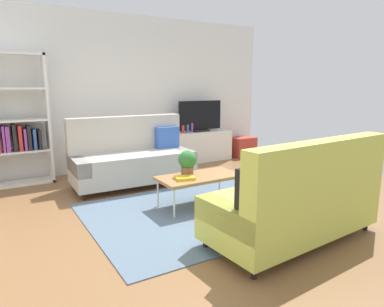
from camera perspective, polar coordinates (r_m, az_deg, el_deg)
ground_plane at (r=4.57m, az=1.02°, el=-9.22°), size 7.68×7.68×0.00m
wall_far at (r=6.82m, az=-11.66°, el=9.82°), size 6.40×0.12×2.90m
area_rug at (r=4.51m, az=1.98°, el=-9.43°), size 2.90×2.20×0.01m
couch_beige at (r=5.64m, az=-9.85°, el=-0.74°), size 1.92×0.89×1.10m
couch_green at (r=3.70m, az=17.00°, el=-7.48°), size 1.95×0.96×1.10m
coffee_table at (r=4.58m, az=1.18°, el=-4.03°), size 1.10×0.56×0.42m
tv_console at (r=7.31m, az=1.25°, el=1.23°), size 1.40×0.44×0.64m
tv at (r=7.21m, az=1.36°, el=6.15°), size 1.00×0.20×0.64m
bookshelf at (r=6.15m, az=-27.86°, el=4.00°), size 1.10×0.36×2.10m
storage_trunk at (r=7.88m, az=8.42°, el=1.11°), size 0.52×0.40×0.44m
potted_plant at (r=4.52m, az=-0.79°, el=-1.39°), size 0.24×0.24×0.34m
table_book_0 at (r=4.39m, az=-1.20°, el=-4.08°), size 0.27×0.23×0.04m
vase_0 at (r=7.01m, az=-2.99°, el=4.11°), size 0.10×0.10×0.17m
bottle_0 at (r=7.00m, az=-1.50°, el=4.08°), size 0.06×0.06×0.16m
bottle_1 at (r=7.06m, az=-0.73°, el=4.16°), size 0.06×0.06×0.16m
bottle_2 at (r=7.11m, az=0.01°, el=4.33°), size 0.05×0.05×0.19m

